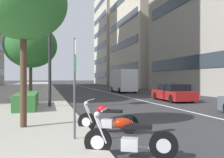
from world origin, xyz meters
TOP-DOWN VIEW (x-y plane):
  - sidewalk_right_plaza at (30.00, 11.42)m, footprint 160.00×10.67m
  - lane_centre_stripe at (35.00, 0.00)m, footprint 110.00×0.16m
  - motorcycle_nearest_camera at (0.17, 5.65)m, footprint 1.07×1.98m
  - motorcycle_under_tarp at (2.89, 5.52)m, footprint 1.19×1.86m
  - car_following_behind at (12.65, -2.26)m, footprint 4.63×2.02m
  - delivery_van_ahead at (24.96, -1.98)m, footprint 5.13×2.15m
  - parking_sign_by_curb at (1.64, 6.72)m, footprint 0.32×0.06m
  - street_lamp_with_banners at (9.85, 6.92)m, footprint 1.26×2.57m
  - clipped_hedge_bed at (9.72, 8.55)m, footprint 4.84×1.10m
  - street_tree_by_lamp_post at (3.73, 8.23)m, footprint 2.98×2.98m
  - street_tree_mid_sidewalk at (13.14, 8.56)m, footprint 3.67×3.67m
  - office_tower_mid_left at (68.52, -15.88)m, footprint 18.47×15.70m

SIDE VIEW (x-z plane):
  - lane_centre_stripe at x=35.00m, z-range 0.00..0.01m
  - sidewalk_right_plaza at x=30.00m, z-range 0.00..0.15m
  - motorcycle_under_tarp at x=2.89m, z-range -0.13..0.96m
  - motorcycle_nearest_camera at x=0.17m, z-range -0.13..0.97m
  - clipped_hedge_bed at x=9.72m, z-range 0.15..0.97m
  - car_following_behind at x=12.65m, z-range -0.03..1.31m
  - delivery_van_ahead at x=24.96m, z-range 0.09..2.97m
  - parking_sign_by_curb at x=1.64m, z-range 0.50..3.25m
  - street_tree_mid_sidewalk at x=13.14m, z-range 1.34..6.86m
  - street_tree_by_lamp_post at x=3.73m, z-range 1.62..7.12m
  - street_lamp_with_banners at x=9.85m, z-range 1.01..9.14m
  - office_tower_mid_left at x=68.52m, z-range 0.00..34.82m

